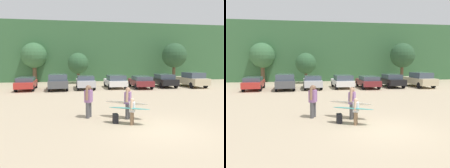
% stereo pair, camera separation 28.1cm
% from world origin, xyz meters
% --- Properties ---
extents(ground_plane, '(120.00, 120.00, 0.00)m').
position_xyz_m(ground_plane, '(0.00, 0.00, 0.00)').
color(ground_plane, tan).
extents(hillside_ridge, '(108.00, 12.00, 8.71)m').
position_xyz_m(hillside_ridge, '(0.00, 29.34, 4.35)').
color(hillside_ridge, '#38663D').
rests_on(hillside_ridge, ground_plane).
extents(tree_ridge_back, '(3.48, 3.48, 5.52)m').
position_xyz_m(tree_ridge_back, '(-9.24, 22.74, 3.74)').
color(tree_ridge_back, brown).
rests_on(tree_ridge_back, ground_plane).
extents(tree_far_right, '(2.79, 2.79, 4.08)m').
position_xyz_m(tree_far_right, '(-3.28, 20.73, 2.66)').
color(tree_far_right, brown).
rests_on(tree_far_right, ground_plane).
extents(tree_center_right, '(3.48, 3.48, 5.54)m').
position_xyz_m(tree_center_right, '(10.37, 20.59, 3.77)').
color(tree_center_right, brown).
rests_on(tree_center_right, ground_plane).
extents(parked_car_red, '(2.02, 4.29, 1.33)m').
position_xyz_m(parked_car_red, '(-8.71, 14.74, 0.73)').
color(parked_car_red, '#B72D28').
rests_on(parked_car_red, ground_plane).
extents(parked_car_dark_gray, '(2.25, 4.34, 1.66)m').
position_xyz_m(parked_car_dark_gray, '(-5.48, 14.30, 0.85)').
color(parked_car_dark_gray, '#4C4F54').
rests_on(parked_car_dark_gray, ground_plane).
extents(parked_car_silver, '(1.98, 4.29, 1.43)m').
position_xyz_m(parked_car_silver, '(-2.64, 14.77, 0.75)').
color(parked_car_silver, silver).
rests_on(parked_car_silver, ground_plane).
extents(parked_car_white, '(2.08, 3.99, 1.46)m').
position_xyz_m(parked_car_white, '(0.68, 14.79, 0.77)').
color(parked_car_white, white).
rests_on(parked_car_white, ground_plane).
extents(parked_car_maroon, '(1.97, 4.28, 1.35)m').
position_xyz_m(parked_car_maroon, '(3.49, 14.38, 0.74)').
color(parked_car_maroon, maroon).
rests_on(parked_car_maroon, ground_plane).
extents(parked_car_black, '(1.94, 4.06, 1.49)m').
position_xyz_m(parked_car_black, '(6.48, 14.90, 0.79)').
color(parked_car_black, black).
rests_on(parked_car_black, ground_plane).
extents(parked_car_champagne, '(2.15, 4.77, 1.69)m').
position_xyz_m(parked_car_champagne, '(9.69, 14.55, 0.86)').
color(parked_car_champagne, beige).
rests_on(parked_car_champagne, ground_plane).
extents(person_adult, '(0.45, 0.70, 1.65)m').
position_xyz_m(person_adult, '(-1.05, 2.05, 0.93)').
color(person_adult, '#4C4C51').
rests_on(person_adult, ground_plane).
extents(person_child, '(0.34, 0.55, 1.27)m').
position_xyz_m(person_child, '(-1.10, 0.99, 0.72)').
color(person_child, '#8C6B4C').
rests_on(person_child, ground_plane).
extents(person_companion, '(0.47, 0.66, 1.74)m').
position_xyz_m(person_companion, '(-3.04, 2.59, 0.98)').
color(person_companion, '#4C4C51').
rests_on(person_companion, ground_plane).
extents(surfboard_white, '(2.35, 1.80, 0.31)m').
position_xyz_m(surfboard_white, '(-1.11, 2.15, 0.81)').
color(surfboard_white, white).
extents(surfboard_teal, '(2.04, 1.37, 0.17)m').
position_xyz_m(surfboard_teal, '(-1.23, 1.06, 0.77)').
color(surfboard_teal, teal).
extents(backpack_dropped, '(0.24, 0.34, 0.45)m').
position_xyz_m(backpack_dropped, '(-1.83, 1.35, 0.22)').
color(backpack_dropped, black).
rests_on(backpack_dropped, ground_plane).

